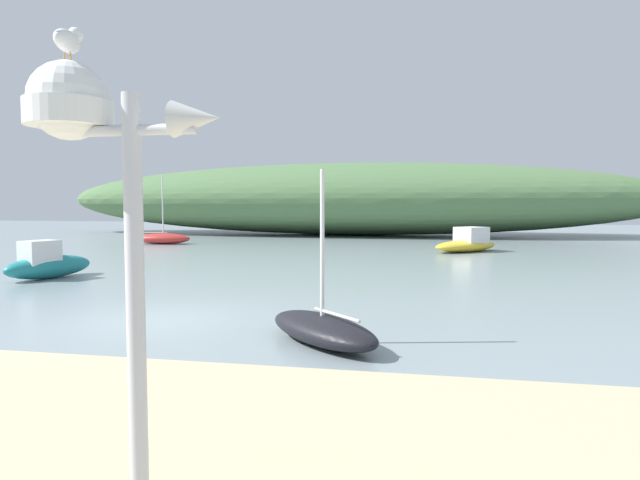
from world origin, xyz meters
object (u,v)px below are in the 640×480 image
Objects in this scene: sailboat_mid_channel at (163,238)px; motorboat_east_reach at (467,243)px; seagull_on_radar at (68,40)px; mast_structure at (91,149)px; motorboat_inner_mooring at (47,264)px; sailboat_west_reach at (322,329)px.

sailboat_mid_channel is 18.78m from motorboat_east_reach.
motorboat_east_reach is at bearing 80.76° from seagull_on_radar.
mast_structure reaches higher than motorboat_inner_mooring.
seagull_on_radar is 0.11× the size of sailboat_west_reach.
motorboat_east_reach is 1.23× the size of motorboat_inner_mooring.
sailboat_west_reach is (-4.05, -20.48, -0.19)m from motorboat_east_reach.
mast_structure is at bearing -63.73° from sailboat_mid_channel.
sailboat_mid_channel reaches higher than seagull_on_radar.
motorboat_inner_mooring is at bearing 128.53° from mast_structure.
sailboat_mid_channel is 1.35× the size of sailboat_west_reach.
seagull_on_radar is 17.54m from motorboat_inner_mooring.
sailboat_west_reach is (11.04, -6.87, -0.23)m from motorboat_inner_mooring.
sailboat_mid_channel reaches higher than mast_structure.
motorboat_inner_mooring is 1.05× the size of sailboat_west_reach.
sailboat_mid_channel is at bearing 116.05° from seagull_on_radar.
motorboat_inner_mooring is 13.01m from sailboat_west_reach.
mast_structure is at bearing -51.47° from motorboat_inner_mooring.
sailboat_mid_channel is 1.05× the size of motorboat_east_reach.
mast_structure is 9.65× the size of seagull_on_radar.
seagull_on_radar is at bearing -63.95° from sailboat_mid_channel.
seagull_on_radar is at bearing -99.24° from motorboat_east_reach.
motorboat_east_reach is at bearing 78.82° from sailboat_west_reach.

